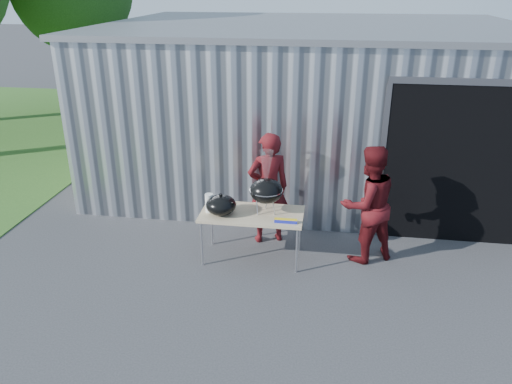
% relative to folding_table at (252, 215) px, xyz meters
% --- Properties ---
extents(ground, '(80.00, 80.00, 0.00)m').
position_rel_folding_table_xyz_m(ground, '(-0.18, -0.65, -0.71)').
color(ground, '#343436').
extents(building, '(8.20, 6.20, 3.10)m').
position_rel_folding_table_xyz_m(building, '(0.74, 3.93, 0.83)').
color(building, silver).
rests_on(building, ground).
extents(folding_table, '(1.50, 0.75, 0.75)m').
position_rel_folding_table_xyz_m(folding_table, '(0.00, 0.00, 0.00)').
color(folding_table, tan).
rests_on(folding_table, ground).
extents(kettle_grill, '(0.49, 0.49, 0.95)m').
position_rel_folding_table_xyz_m(kettle_grill, '(0.20, 0.04, 0.45)').
color(kettle_grill, black).
rests_on(kettle_grill, folding_table).
extents(grill_lid, '(0.44, 0.44, 0.32)m').
position_rel_folding_table_xyz_m(grill_lid, '(-0.44, -0.10, 0.18)').
color(grill_lid, black).
rests_on(grill_lid, folding_table).
extents(paper_towels, '(0.12, 0.12, 0.28)m').
position_rel_folding_table_xyz_m(paper_towels, '(-0.62, -0.05, 0.18)').
color(paper_towels, white).
rests_on(paper_towels, folding_table).
extents(white_tub, '(0.20, 0.15, 0.10)m').
position_rel_folding_table_xyz_m(white_tub, '(-0.55, 0.17, 0.09)').
color(white_tub, white).
rests_on(white_tub, folding_table).
extents(foil_box, '(0.32, 0.06, 0.06)m').
position_rel_folding_table_xyz_m(foil_box, '(0.52, -0.25, 0.07)').
color(foil_box, '#1920A2').
rests_on(foil_box, folding_table).
extents(person_cook, '(0.77, 0.65, 1.80)m').
position_rel_folding_table_xyz_m(person_cook, '(0.16, 0.60, 0.19)').
color(person_cook, '#500F12').
rests_on(person_cook, ground).
extents(person_bystander, '(1.08, 1.00, 1.77)m').
position_rel_folding_table_xyz_m(person_bystander, '(1.66, 0.25, 0.18)').
color(person_bystander, '#500F12').
rests_on(person_bystander, ground).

